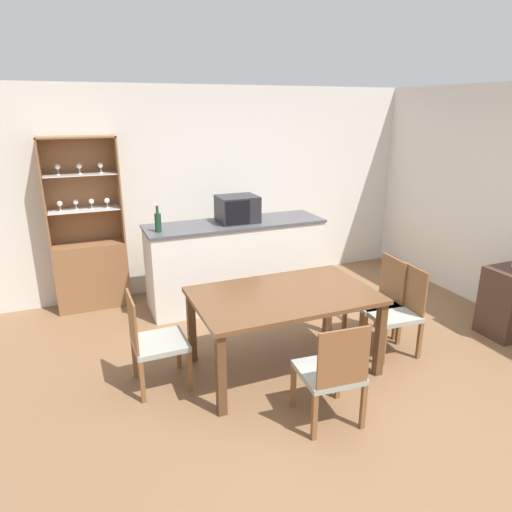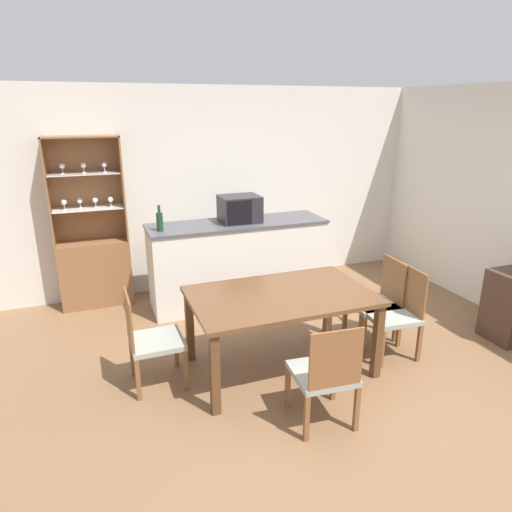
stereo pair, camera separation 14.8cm
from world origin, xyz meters
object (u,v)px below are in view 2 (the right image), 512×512
at_px(dining_chair_side_right_far, 377,302).
at_px(microwave, 240,209).
at_px(dining_chair_head_near, 325,374).
at_px(wine_bottle, 160,221).
at_px(dining_table, 281,303).
at_px(dining_chair_side_right_near, 396,313).
at_px(display_cabinet, 94,259).
at_px(dining_chair_side_left_far, 151,340).

distance_m(dining_chair_side_right_far, microwave, 1.89).
relative_size(dining_chair_head_near, wine_bottle, 2.99).
bearing_deg(dining_chair_head_near, dining_chair_side_right_far, 45.24).
distance_m(dining_table, dining_chair_side_right_far, 1.16).
bearing_deg(dining_table, dining_chair_side_right_far, 7.32).
bearing_deg(wine_bottle, dining_chair_side_right_near, -40.60).
distance_m(microwave, wine_bottle, 0.96).
xyz_separation_m(dining_chair_side_right_near, dining_chair_head_near, (-1.13, -0.68, 0.00)).
distance_m(display_cabinet, dining_chair_side_right_near, 3.48).
height_order(dining_chair_head_near, microwave, microwave).
bearing_deg(dining_chair_side_right_near, dining_chair_side_left_far, 86.80).
distance_m(dining_chair_side_right_far, dining_chair_side_left_far, 2.26).
bearing_deg(dining_chair_side_right_far, dining_chair_side_right_near, -175.81).
distance_m(dining_chair_side_right_near, wine_bottle, 2.62).
bearing_deg(microwave, dining_table, -95.70).
xyz_separation_m(display_cabinet, microwave, (1.66, -0.52, 0.59)).
relative_size(microwave, wine_bottle, 1.59).
relative_size(dining_table, dining_chair_side_right_near, 1.85).
height_order(dining_chair_side_right_far, dining_chair_side_left_far, same).
relative_size(display_cabinet, dining_table, 1.25).
xyz_separation_m(dining_table, dining_chair_side_right_near, (1.13, -0.15, -0.22)).
relative_size(dining_chair_side_right_near, microwave, 1.88).
height_order(dining_table, dining_chair_side_right_near, dining_chair_side_right_near).
height_order(display_cabinet, dining_chair_side_left_far, display_cabinet).
height_order(display_cabinet, dining_chair_head_near, display_cabinet).
xyz_separation_m(dining_chair_side_right_far, dining_chair_side_left_far, (-2.26, 0.00, 0.00)).
xyz_separation_m(dining_chair_head_near, dining_chair_side_left_far, (-1.13, 0.98, 0.00)).
xyz_separation_m(dining_chair_side_left_far, microwave, (1.29, 1.45, 0.73)).
distance_m(dining_chair_side_right_near, microwave, 2.13).
bearing_deg(display_cabinet, dining_chair_head_near, -63.07).
relative_size(display_cabinet, wine_bottle, 6.96).
distance_m(dining_table, microwave, 1.68).
bearing_deg(microwave, dining_chair_side_right_far, -56.22).
xyz_separation_m(dining_chair_side_right_far, wine_bottle, (-1.92, 1.35, 0.69)).
height_order(dining_chair_side_right_near, wine_bottle, wine_bottle).
relative_size(dining_table, dining_chair_head_near, 1.85).
bearing_deg(display_cabinet, dining_chair_side_right_near, -40.78).
xyz_separation_m(microwave, wine_bottle, (-0.95, -0.10, -0.04)).
relative_size(dining_chair_side_left_far, microwave, 1.88).
relative_size(dining_table, dining_chair_side_right_far, 1.85).
bearing_deg(dining_chair_side_right_near, dining_chair_side_right_far, 4.37).
bearing_deg(dining_chair_side_right_near, dining_table, 86.69).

